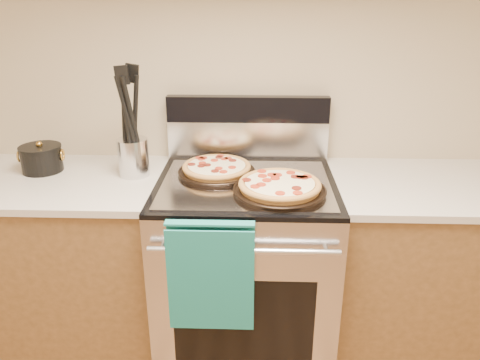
{
  "coord_description": "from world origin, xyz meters",
  "views": [
    {
      "loc": [
        0.04,
        -0.19,
        1.67
      ],
      "look_at": [
        -0.02,
        1.55,
        0.97
      ],
      "focal_mm": 35.0,
      "sensor_mm": 36.0,
      "label": 1
    }
  ],
  "objects_px": {
    "range_body": "(246,275)",
    "utensil_crock": "(133,157)",
    "saucepan": "(42,160)",
    "pepperoni_pizza_back": "(217,169)",
    "pepperoni_pizza_front": "(280,187)"
  },
  "relations": [
    {
      "from": "pepperoni_pizza_back",
      "to": "pepperoni_pizza_front",
      "type": "relative_size",
      "value": 0.91
    },
    {
      "from": "range_body",
      "to": "pepperoni_pizza_front",
      "type": "xyz_separation_m",
      "value": [
        0.14,
        -0.13,
        0.5
      ]
    },
    {
      "from": "range_body",
      "to": "utensil_crock",
      "type": "height_order",
      "value": "utensil_crock"
    },
    {
      "from": "range_body",
      "to": "saucepan",
      "type": "bearing_deg",
      "value": 172.63
    },
    {
      "from": "pepperoni_pizza_back",
      "to": "utensil_crock",
      "type": "height_order",
      "value": "utensil_crock"
    },
    {
      "from": "range_body",
      "to": "pepperoni_pizza_front",
      "type": "bearing_deg",
      "value": -43.67
    },
    {
      "from": "pepperoni_pizza_front",
      "to": "saucepan",
      "type": "xyz_separation_m",
      "value": [
        -1.07,
        0.25,
        0.01
      ]
    },
    {
      "from": "utensil_crock",
      "to": "range_body",
      "type": "bearing_deg",
      "value": -9.62
    },
    {
      "from": "utensil_crock",
      "to": "saucepan",
      "type": "relative_size",
      "value": 0.94
    },
    {
      "from": "range_body",
      "to": "utensil_crock",
      "type": "distance_m",
      "value": 0.74
    },
    {
      "from": "pepperoni_pizza_front",
      "to": "range_body",
      "type": "bearing_deg",
      "value": 136.33
    },
    {
      "from": "range_body",
      "to": "pepperoni_pizza_back",
      "type": "xyz_separation_m",
      "value": [
        -0.13,
        0.07,
        0.5
      ]
    },
    {
      "from": "saucepan",
      "to": "utensil_crock",
      "type": "bearing_deg",
      "value": -4.74
    },
    {
      "from": "pepperoni_pizza_back",
      "to": "utensil_crock",
      "type": "xyz_separation_m",
      "value": [
        -0.37,
        0.01,
        0.04
      ]
    },
    {
      "from": "pepperoni_pizza_back",
      "to": "saucepan",
      "type": "relative_size",
      "value": 1.88
    }
  ]
}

